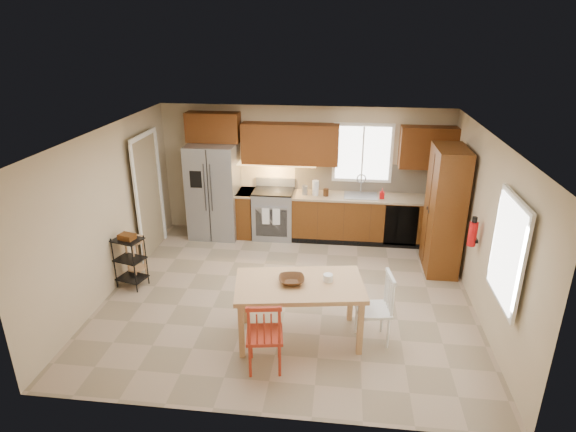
% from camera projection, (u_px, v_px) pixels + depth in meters
% --- Properties ---
extents(floor, '(5.50, 5.50, 0.00)m').
position_uv_depth(floor, '(289.00, 295.00, 7.42)').
color(floor, tan).
rests_on(floor, ground).
extents(ceiling, '(5.50, 5.00, 0.02)m').
position_uv_depth(ceiling, '(289.00, 134.00, 6.50)').
color(ceiling, silver).
rests_on(ceiling, ground).
extents(wall_back, '(5.50, 0.02, 2.50)m').
position_uv_depth(wall_back, '(304.00, 171.00, 9.26)').
color(wall_back, '#CCB793').
rests_on(wall_back, ground).
extents(wall_front, '(5.50, 0.02, 2.50)m').
position_uv_depth(wall_front, '(258.00, 317.00, 4.65)').
color(wall_front, '#CCB793').
rests_on(wall_front, ground).
extents(wall_left, '(0.02, 5.00, 2.50)m').
position_uv_depth(wall_left, '(108.00, 212.00, 7.26)').
color(wall_left, '#CCB793').
rests_on(wall_left, ground).
extents(wall_right, '(0.02, 5.00, 2.50)m').
position_uv_depth(wall_right, '(486.00, 229.00, 6.65)').
color(wall_right, '#CCB793').
rests_on(wall_right, ground).
extents(refrigerator, '(0.92, 0.75, 1.82)m').
position_uv_depth(refrigerator, '(214.00, 191.00, 9.23)').
color(refrigerator, gray).
rests_on(refrigerator, floor).
extents(range_stove, '(0.76, 0.63, 0.92)m').
position_uv_depth(range_stove, '(274.00, 214.00, 9.33)').
color(range_stove, gray).
rests_on(range_stove, floor).
extents(base_cabinet_narrow, '(0.30, 0.60, 0.90)m').
position_uv_depth(base_cabinet_narrow, '(246.00, 213.00, 9.40)').
color(base_cabinet_narrow, '#593010').
rests_on(base_cabinet_narrow, floor).
extents(base_cabinet_run, '(2.92, 0.60, 0.90)m').
position_uv_depth(base_cabinet_run, '(370.00, 219.00, 9.14)').
color(base_cabinet_run, '#593010').
rests_on(base_cabinet_run, floor).
extents(dishwasher, '(0.60, 0.02, 0.78)m').
position_uv_depth(dishwasher, '(401.00, 226.00, 8.81)').
color(dishwasher, black).
rests_on(dishwasher, floor).
extents(backsplash, '(2.92, 0.03, 0.55)m').
position_uv_depth(backsplash, '(371.00, 178.00, 9.14)').
color(backsplash, beige).
rests_on(backsplash, wall_back).
extents(upper_over_fridge, '(1.00, 0.35, 0.55)m').
position_uv_depth(upper_over_fridge, '(213.00, 127.00, 8.98)').
color(upper_over_fridge, '#5A280F').
rests_on(upper_over_fridge, wall_back).
extents(upper_left_block, '(1.80, 0.35, 0.75)m').
position_uv_depth(upper_left_block, '(290.00, 144.00, 8.92)').
color(upper_left_block, '#5A280F').
rests_on(upper_left_block, wall_back).
extents(upper_right_block, '(1.00, 0.35, 0.75)m').
position_uv_depth(upper_right_block, '(428.00, 148.00, 8.64)').
color(upper_right_block, '#5A280F').
rests_on(upper_right_block, wall_back).
extents(window_back, '(1.12, 0.04, 1.12)m').
position_uv_depth(window_back, '(363.00, 153.00, 8.98)').
color(window_back, white).
rests_on(window_back, wall_back).
extents(sink, '(0.62, 0.46, 0.16)m').
position_uv_depth(sink, '(361.00, 198.00, 9.01)').
color(sink, gray).
rests_on(sink, base_cabinet_run).
extents(undercab_glow, '(1.60, 0.30, 0.01)m').
position_uv_depth(undercab_glow, '(274.00, 164.00, 9.07)').
color(undercab_glow, '#FFBF66').
rests_on(undercab_glow, wall_back).
extents(soap_bottle, '(0.09, 0.09, 0.19)m').
position_uv_depth(soap_bottle, '(382.00, 194.00, 8.83)').
color(soap_bottle, red).
rests_on(soap_bottle, base_cabinet_run).
extents(paper_towel, '(0.12, 0.12, 0.28)m').
position_uv_depth(paper_towel, '(315.00, 188.00, 8.99)').
color(paper_towel, white).
rests_on(paper_towel, base_cabinet_run).
extents(canister_steel, '(0.11, 0.11, 0.18)m').
position_uv_depth(canister_steel, '(305.00, 190.00, 9.03)').
color(canister_steel, gray).
rests_on(canister_steel, base_cabinet_run).
extents(canister_wood, '(0.10, 0.10, 0.14)m').
position_uv_depth(canister_wood, '(326.00, 192.00, 8.97)').
color(canister_wood, '#442512').
rests_on(canister_wood, base_cabinet_run).
extents(pantry, '(0.50, 0.95, 2.10)m').
position_uv_depth(pantry, '(444.00, 210.00, 7.87)').
color(pantry, '#593010').
rests_on(pantry, floor).
extents(fire_extinguisher, '(0.12, 0.12, 0.36)m').
position_uv_depth(fire_extinguisher, '(473.00, 234.00, 6.86)').
color(fire_extinguisher, red).
rests_on(fire_extinguisher, wall_right).
extents(window_right, '(0.04, 1.02, 1.32)m').
position_uv_depth(window_right, '(508.00, 252.00, 5.53)').
color(window_right, white).
rests_on(window_right, wall_right).
extents(doorway, '(0.04, 0.95, 2.10)m').
position_uv_depth(doorway, '(148.00, 196.00, 8.53)').
color(doorway, '#8C7A59').
rests_on(doorway, wall_left).
extents(dining_table, '(1.76, 1.16, 0.80)m').
position_uv_depth(dining_table, '(299.00, 311.00, 6.28)').
color(dining_table, tan).
rests_on(dining_table, floor).
extents(chair_red, '(0.51, 0.51, 0.96)m').
position_uv_depth(chair_red, '(265.00, 333.00, 5.69)').
color(chair_red, '#A92D1A').
rests_on(chair_red, floor).
extents(chair_white, '(0.51, 0.51, 0.96)m').
position_uv_depth(chair_white, '(373.00, 308.00, 6.19)').
color(chair_white, white).
rests_on(chair_white, floor).
extents(table_bowl, '(0.38, 0.38, 0.08)m').
position_uv_depth(table_bowl, '(292.00, 283.00, 6.14)').
color(table_bowl, '#442512').
rests_on(table_bowl, dining_table).
extents(table_jar, '(0.14, 0.14, 0.15)m').
position_uv_depth(table_jar, '(328.00, 279.00, 6.17)').
color(table_jar, white).
rests_on(table_jar, dining_table).
extents(bar_stool, '(0.40, 0.40, 0.72)m').
position_uv_depth(bar_stool, '(136.00, 259.00, 7.75)').
color(bar_stool, tan).
rests_on(bar_stool, floor).
extents(utility_cart, '(0.50, 0.43, 0.85)m').
position_uv_depth(utility_cart, '(130.00, 262.00, 7.53)').
color(utility_cart, black).
rests_on(utility_cart, floor).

